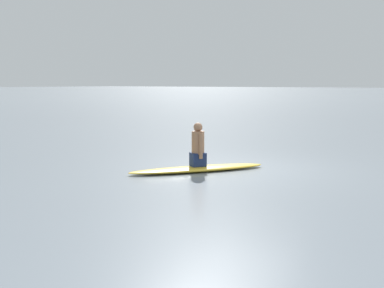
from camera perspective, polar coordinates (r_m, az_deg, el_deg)
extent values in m
plane|color=gray|center=(12.07, 5.83, -2.76)|extent=(400.00, 400.00, 0.00)
ellipsoid|color=gold|center=(11.61, 0.67, -2.81)|extent=(3.09, 2.32, 0.12)
cube|color=navy|center=(11.57, 0.68, -1.75)|extent=(0.42, 0.41, 0.31)
cylinder|color=#9E7051|center=(11.52, 0.68, 0.18)|extent=(0.40, 0.40, 0.52)
sphere|color=#9E7051|center=(11.48, 0.68, 1.92)|extent=(0.21, 0.21, 0.21)
cylinder|color=#9E7051|center=(11.69, 0.35, -0.05)|extent=(0.11, 0.11, 0.57)
cylinder|color=#9E7051|center=(11.36, 1.01, -0.25)|extent=(0.11, 0.11, 0.57)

